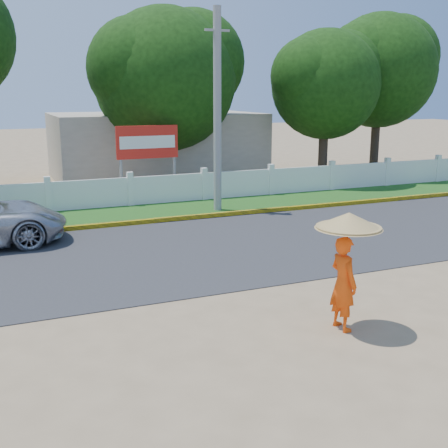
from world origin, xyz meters
The scene contains 10 objects.
ground centered at (0.00, 0.00, 0.00)m, with size 120.00×120.00×0.00m, color #9E8460.
road centered at (0.00, 4.50, 0.01)m, with size 60.00×7.00×0.02m, color #38383A.
grass_verge centered at (0.00, 9.75, 0.01)m, with size 60.00×3.50×0.03m, color #2D601E.
curb centered at (0.00, 8.05, 0.08)m, with size 40.00×0.18×0.16m, color yellow.
fence centered at (0.00, 11.20, 0.55)m, with size 40.00×0.10×1.10m, color silver.
building_near centered at (3.00, 18.00, 1.60)m, with size 10.00×6.00×3.20m, color #B7AD99.
utility_pole centered at (2.73, 9.11, 3.55)m, with size 0.28×0.28×7.10m, color gray.
monk_with_parasol centered at (0.90, -1.50, 1.43)m, with size 1.20×1.20×2.19m.
billboard centered at (1.02, 12.30, 2.14)m, with size 2.50×0.13×2.95m.
tree_row centered at (-0.46, 14.58, 4.94)m, with size 33.91×7.55×9.02m.
Camera 1 is at (-4.85, -9.55, 4.28)m, focal length 45.00 mm.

